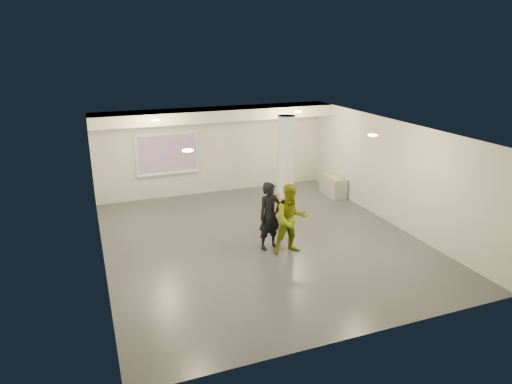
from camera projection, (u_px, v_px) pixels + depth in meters
name	position (u px, v px, depth m)	size (l,w,h in m)	color
floor	(261.00, 241.00, 12.19)	(8.00, 9.00, 0.01)	#3B3D43
ceiling	(262.00, 130.00, 11.24)	(8.00, 9.00, 0.01)	silver
wall_back	(214.00, 150.00, 15.70)	(8.00, 0.01, 3.00)	silver
wall_front	(359.00, 263.00, 7.73)	(8.00, 0.01, 3.00)	silver
wall_left	(98.00, 206.00, 10.36)	(0.01, 9.00, 3.00)	silver
wall_right	(391.00, 172.00, 13.07)	(0.01, 9.00, 3.00)	silver
soffit_band	(217.00, 114.00, 14.80)	(8.00, 1.10, 0.36)	silver
downlight_nw	(156.00, 120.00, 12.72)	(0.22, 0.22, 0.02)	#FFFA92
downlight_ne	(298.00, 112.00, 14.21)	(0.22, 0.22, 0.02)	#FFFA92
downlight_sw	(188.00, 150.00, 9.17)	(0.22, 0.22, 0.02)	#FFFA92
downlight_se	(373.00, 135.00, 10.67)	(0.22, 0.22, 0.02)	#FFFA92
column	(286.00, 165.00, 13.82)	(0.52, 0.52, 3.00)	white
projection_screen	(167.00, 154.00, 15.11)	(2.10, 0.13, 1.42)	white
credenza	(333.00, 185.00, 15.73)	(0.48, 1.16, 0.68)	gray
papers_stack	(335.00, 177.00, 15.43)	(0.28, 0.36, 0.02)	silver
postit_pad	(335.00, 177.00, 15.47)	(0.23, 0.32, 0.03)	yellow
cardboard_back	(277.00, 204.00, 14.00)	(0.60, 0.05, 0.65)	#986E4A
cardboard_front	(278.00, 208.00, 13.76)	(0.51, 0.05, 0.56)	#986E4A
woman	(270.00, 216.00, 11.49)	(0.64, 0.42, 1.76)	black
man	(291.00, 219.00, 11.25)	(0.87, 0.68, 1.79)	olive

